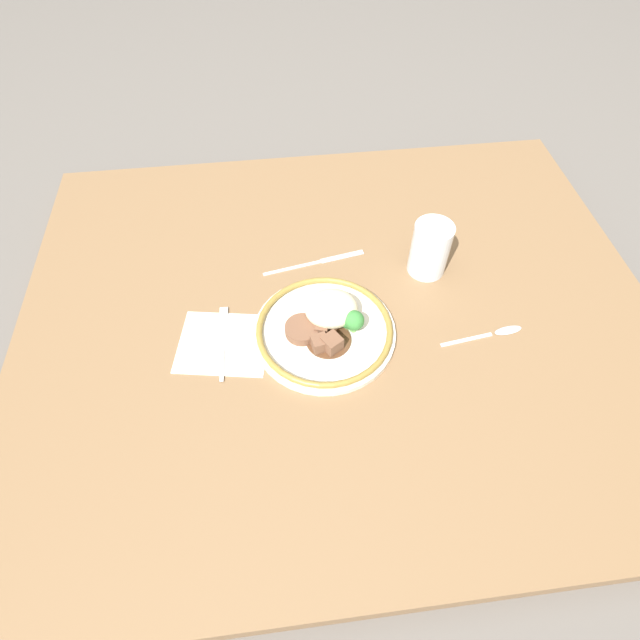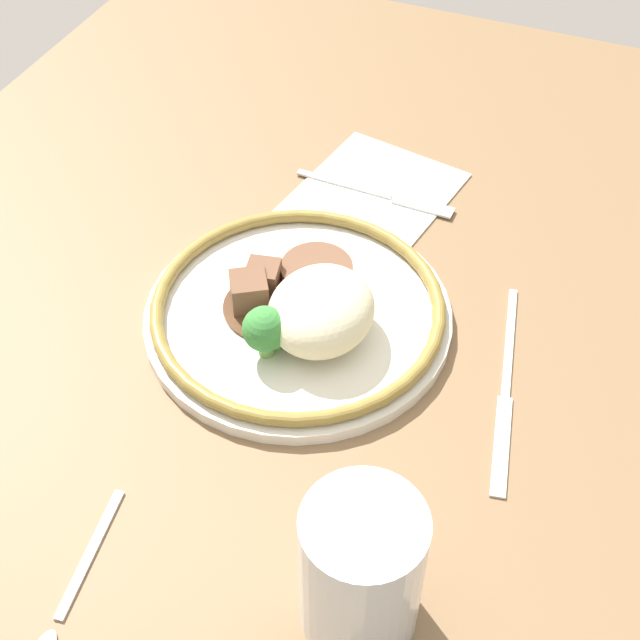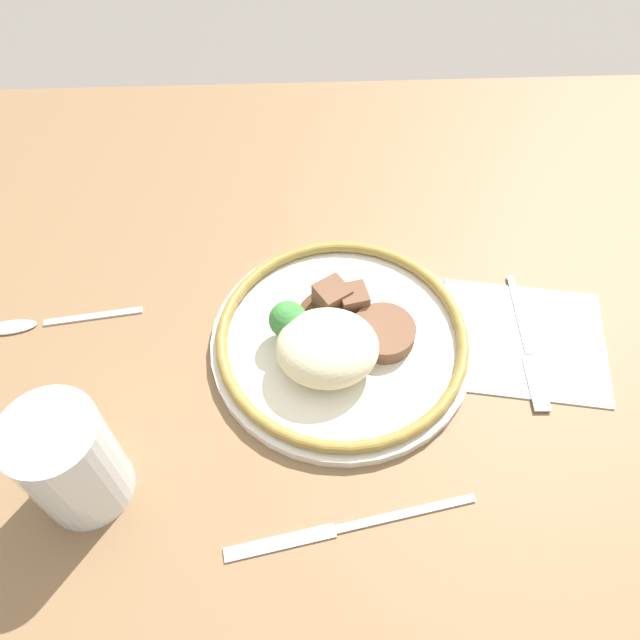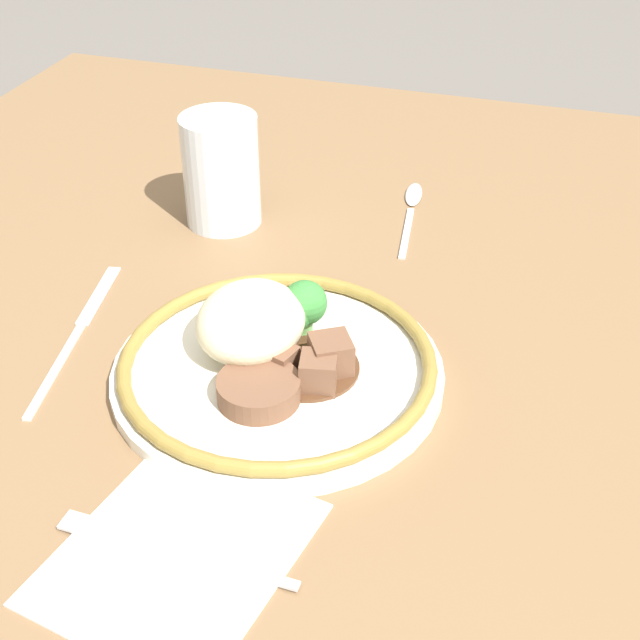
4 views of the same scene
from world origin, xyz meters
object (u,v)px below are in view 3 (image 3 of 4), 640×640
fork (533,352)px  knife (348,528)px  spoon (35,324)px  juice_glass (78,465)px  plate (343,339)px

fork → knife: fork is taller
fork → spoon: (0.52, -0.06, -0.00)m
juice_glass → spoon: 0.21m
plate → fork: bearing=175.9°
fork → spoon: bearing=-94.5°
juice_glass → knife: 0.23m
knife → spoon: spoon is taller
juice_glass → knife: juice_glass is taller
knife → spoon: size_ratio=1.33×
plate → spoon: (0.32, -0.04, -0.02)m
plate → spoon: bearing=-7.5°
knife → fork: bearing=-150.4°
spoon → knife: bearing=136.7°
plate → spoon: plate is taller
juice_glass → spoon: size_ratio=0.70×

